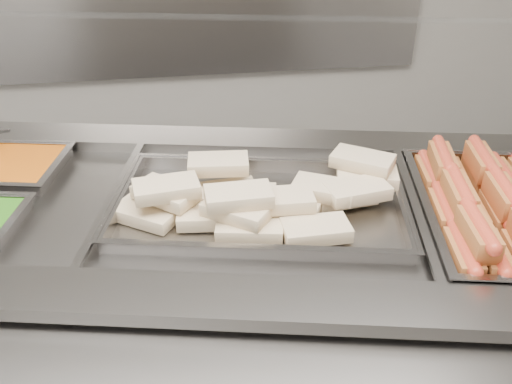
{
  "coord_description": "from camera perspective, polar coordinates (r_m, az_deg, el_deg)",
  "views": [
    {
      "loc": [
        -0.01,
        -0.9,
        1.75
      ],
      "look_at": [
        0.18,
        0.35,
        1.0
      ],
      "focal_mm": 40.0,
      "sensor_mm": 36.0,
      "label": 1
    }
  ],
  "objects": [
    {
      "name": "steam_counter",
      "position": [
        1.8,
        -1.78,
        -14.13
      ],
      "size": [
        2.18,
        1.31,
        0.97
      ],
      "color": "slate",
      "rests_on": "ground"
    },
    {
      "name": "tray_rail",
      "position": [
        1.1,
        -4.82,
        -18.31
      ],
      "size": [
        1.96,
        0.79,
        0.06
      ],
      "color": "slate",
      "rests_on": "steam_counter"
    },
    {
      "name": "sneeze_guard",
      "position": [
        1.56,
        -1.52,
        16.44
      ],
      "size": [
        1.81,
        0.69,
        0.48
      ],
      "color": "silver",
      "rests_on": "steam_counter"
    },
    {
      "name": "pan_hotdogs",
      "position": [
        1.61,
        22.8,
        -2.82
      ],
      "size": [
        0.49,
        0.66,
        0.11
      ],
      "color": "gray",
      "rests_on": "steam_counter"
    },
    {
      "name": "pan_wraps",
      "position": [
        1.5,
        0.41,
        -1.75
      ],
      "size": [
        0.81,
        0.58,
        0.08
      ],
      "color": "gray",
      "rests_on": "steam_counter"
    },
    {
      "name": "pan_beans",
      "position": [
        1.84,
        -23.76,
        1.42
      ],
      "size": [
        0.37,
        0.32,
        0.11
      ],
      "color": "gray",
      "rests_on": "steam_counter"
    },
    {
      "name": "hotdogs_in_buns",
      "position": [
        1.57,
        23.08,
        -1.39
      ],
      "size": [
        0.43,
        0.61,
        0.13
      ],
      "color": "#944C1F",
      "rests_on": "pan_hotdogs"
    },
    {
      "name": "tortilla_wraps",
      "position": [
        1.47,
        0.85,
        -0.45
      ],
      "size": [
        0.78,
        0.36,
        0.11
      ],
      "color": "#D4B88E",
      "rests_on": "pan_wraps"
    }
  ]
}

